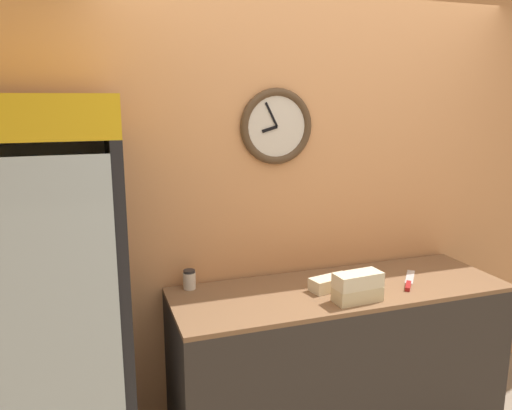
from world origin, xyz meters
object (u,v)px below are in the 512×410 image
object	(u,v)px
sandwich_stack_middle	(358,280)
sandwich_flat_left	(331,283)
sandwich_stack_bottom	(357,294)
condiment_jar	(189,280)
chefs_knife	(409,283)
beverage_cooler	(41,288)

from	to	relation	value
sandwich_stack_middle	sandwich_flat_left	bearing A→B (deg)	105.81
sandwich_stack_bottom	sandwich_flat_left	distance (m)	0.20
sandwich_stack_middle	condiment_jar	bearing A→B (deg)	150.12
sandwich_stack_bottom	chefs_knife	size ratio (longest dim) A/B	0.86
sandwich_stack_bottom	condiment_jar	size ratio (longest dim) A/B	2.41
sandwich_stack_middle	beverage_cooler	bearing A→B (deg)	171.01
sandwich_stack_bottom	condiment_jar	world-z (taller)	condiment_jar
beverage_cooler	condiment_jar	distance (m)	0.78
chefs_knife	condiment_jar	xyz separation A→B (m)	(-1.21, 0.34, 0.05)
sandwich_stack_middle	condiment_jar	size ratio (longest dim) A/B	2.43
sandwich_stack_bottom	sandwich_flat_left	bearing A→B (deg)	105.81
sandwich_flat_left	sandwich_stack_middle	bearing A→B (deg)	-74.19
sandwich_stack_bottom	sandwich_flat_left	xyz separation A→B (m)	(-0.05, 0.19, -0.00)
sandwich_stack_middle	sandwich_flat_left	size ratio (longest dim) A/B	1.01
sandwich_flat_left	sandwich_stack_bottom	bearing A→B (deg)	-74.19
beverage_cooler	chefs_knife	distance (m)	1.96
beverage_cooler	condiment_jar	size ratio (longest dim) A/B	17.97
sandwich_stack_bottom	sandwich_flat_left	world-z (taller)	sandwich_stack_bottom
beverage_cooler	sandwich_flat_left	xyz separation A→B (m)	(1.48, -0.05, -0.14)
sandwich_flat_left	condiment_jar	world-z (taller)	condiment_jar
sandwich_stack_bottom	condiment_jar	xyz separation A→B (m)	(-0.80, 0.46, 0.01)
beverage_cooler	chefs_knife	size ratio (longest dim) A/B	6.42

